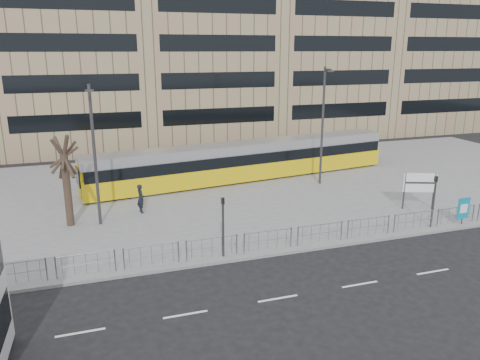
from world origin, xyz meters
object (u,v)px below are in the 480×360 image
object	(u,v)px
station_sign	(420,184)
lamp_post_east	(323,122)
lamp_post_west	(94,151)
bare_tree	(61,132)
tram	(245,161)
traffic_light_west	(223,219)
traffic_light_east	(434,195)
pedestrian	(141,198)
ad_panel	(463,209)

from	to	relation	value
station_sign	lamp_post_east	world-z (taller)	lamp_post_east
lamp_post_west	lamp_post_east	size ratio (longest dim) A/B	0.93
lamp_post_east	bare_tree	world-z (taller)	lamp_post_east
tram	bare_tree	xyz separation A→B (m)	(-13.14, -6.39, 4.10)
traffic_light_west	lamp_post_east	xyz separation A→B (m)	(10.84, 10.37, 2.84)
traffic_light_east	lamp_post_east	size ratio (longest dim) A/B	0.35
tram	pedestrian	world-z (taller)	tram
station_sign	lamp_post_east	size ratio (longest dim) A/B	0.27
traffic_light_west	ad_panel	bearing A→B (deg)	-2.67
pedestrian	traffic_light_east	size ratio (longest dim) A/B	0.60
pedestrian	lamp_post_west	world-z (taller)	lamp_post_west
traffic_light_west	bare_tree	world-z (taller)	bare_tree
station_sign	lamp_post_east	xyz separation A→B (m)	(-3.25, 7.36, 3.14)
lamp_post_east	bare_tree	size ratio (longest dim) A/B	1.17
ad_panel	traffic_light_west	size ratio (longest dim) A/B	0.53
pedestrian	bare_tree	size ratio (longest dim) A/B	0.25
traffic_light_east	lamp_post_west	world-z (taller)	lamp_post_west
station_sign	traffic_light_west	distance (m)	14.41
ad_panel	bare_tree	bearing A→B (deg)	158.96
tram	ad_panel	size ratio (longest dim) A/B	15.64
station_sign	lamp_post_west	bearing A→B (deg)	-169.53
station_sign	lamp_post_east	bearing A→B (deg)	134.46
pedestrian	bare_tree	world-z (taller)	bare_tree
traffic_light_west	lamp_post_east	size ratio (longest dim) A/B	0.35
traffic_light_west	bare_tree	bearing A→B (deg)	134.51
pedestrian	traffic_light_east	xyz separation A→B (m)	(15.90, -7.88, 1.04)
station_sign	bare_tree	distance (m)	22.23
traffic_light_east	lamp_post_east	world-z (taller)	lamp_post_east
ad_panel	traffic_light_east	world-z (taller)	traffic_light_east
lamp_post_west	pedestrian	bearing A→B (deg)	28.27
station_sign	lamp_post_west	xyz separation A→B (m)	(-19.83, 3.56, 2.82)
traffic_light_west	bare_tree	size ratio (longest dim) A/B	0.41
pedestrian	traffic_light_west	distance (m)	8.62
tram	lamp_post_west	bearing A→B (deg)	-157.21
traffic_light_west	traffic_light_east	distance (m)	12.73
ad_panel	bare_tree	distance (m)	23.81
tram	lamp_post_east	xyz separation A→B (m)	(5.13, -3.00, 3.31)
station_sign	ad_panel	bearing A→B (deg)	-56.01
tram	station_sign	world-z (taller)	tram
traffic_light_east	lamp_post_east	distance (m)	10.85
ad_panel	lamp_post_east	size ratio (longest dim) A/B	0.18
lamp_post_west	lamp_post_east	bearing A→B (deg)	12.92
lamp_post_east	tram	bearing A→B (deg)	149.68
tram	station_sign	distance (m)	13.33
tram	station_sign	bearing A→B (deg)	-58.97
station_sign	pedestrian	bearing A→B (deg)	-175.35
ad_panel	lamp_post_west	world-z (taller)	lamp_post_west
station_sign	traffic_light_east	size ratio (longest dim) A/B	0.78
pedestrian	station_sign	bearing A→B (deg)	-117.81
tram	lamp_post_east	distance (m)	6.81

